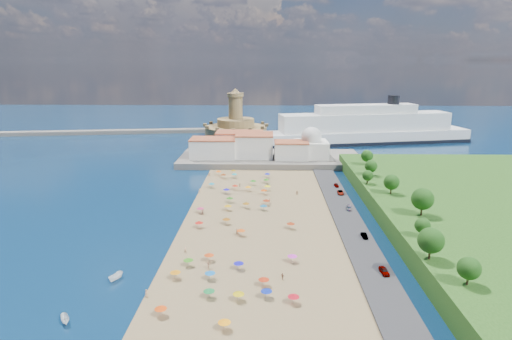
{
  "coord_description": "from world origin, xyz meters",
  "views": [
    {
      "loc": [
        8.09,
        -136.36,
        49.51
      ],
      "look_at": [
        4.0,
        25.0,
        8.0
      ],
      "focal_mm": 30.0,
      "sensor_mm": 36.0,
      "label": 1
    }
  ],
  "objects": [
    {
      "name": "ground",
      "position": [
        0.0,
        0.0,
        0.0
      ],
      "size": [
        700.0,
        700.0,
        0.0
      ],
      "primitive_type": "plane",
      "color": "#071938",
      "rests_on": "ground"
    },
    {
      "name": "parked_cars",
      "position": [
        36.0,
        -3.02,
        1.34
      ],
      "size": [
        2.4,
        75.64,
        1.41
      ],
      "color": "gray",
      "rests_on": "promenade"
    },
    {
      "name": "beachgoers",
      "position": [
        -1.94,
        -2.75,
        1.12
      ],
      "size": [
        38.5,
        98.77,
        1.88
      ],
      "color": "tan",
      "rests_on": "beach"
    },
    {
      "name": "fortress",
      "position": [
        -12.0,
        138.0,
        6.68
      ],
      "size": [
        40.0,
        40.0,
        32.4
      ],
      "color": "olive",
      "rests_on": "ground"
    },
    {
      "name": "waterfront_buildings",
      "position": [
        -3.05,
        73.64,
        7.88
      ],
      "size": [
        57.0,
        29.0,
        11.0
      ],
      "color": "silver",
      "rests_on": "terrace"
    },
    {
      "name": "terrace",
      "position": [
        10.0,
        73.0,
        1.5
      ],
      "size": [
        90.0,
        36.0,
        3.0
      ],
      "primitive_type": "cube",
      "color": "#59544C",
      "rests_on": "ground"
    },
    {
      "name": "domed_building",
      "position": [
        30.0,
        71.0,
        8.97
      ],
      "size": [
        16.0,
        16.0,
        15.0
      ],
      "color": "silver",
      "rests_on": "terrace"
    },
    {
      "name": "beach_parasols",
      "position": [
        -0.98,
        -8.17,
        2.15
      ],
      "size": [
        31.73,
        115.98,
        2.2
      ],
      "color": "gray",
      "rests_on": "beach"
    },
    {
      "name": "moored_boats",
      "position": [
        -28.34,
        -54.31,
        0.79
      ],
      "size": [
        7.38,
        20.95,
        1.67
      ],
      "color": "white",
      "rests_on": "ground"
    },
    {
      "name": "jetty",
      "position": [
        -12.0,
        108.0,
        1.2
      ],
      "size": [
        18.0,
        70.0,
        2.4
      ],
      "primitive_type": "cube",
      "color": "#59544C",
      "rests_on": "ground"
    },
    {
      "name": "breakwater",
      "position": [
        -110.0,
        153.0,
        1.3
      ],
      "size": [
        199.03,
        34.77,
        2.6
      ],
      "primitive_type": "cube",
      "rotation": [
        0.0,
        0.0,
        0.14
      ],
      "color": "#59544C",
      "rests_on": "ground"
    },
    {
      "name": "cruise_ship",
      "position": [
        68.19,
        124.42,
        8.55
      ],
      "size": [
        133.57,
        46.01,
        28.89
      ],
      "color": "black",
      "rests_on": "ground"
    },
    {
      "name": "hillside_trees",
      "position": [
        49.18,
        -11.57,
        10.16
      ],
      "size": [
        14.14,
        106.09,
        8.17
      ],
      "color": "#382314",
      "rests_on": "hillside"
    }
  ]
}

